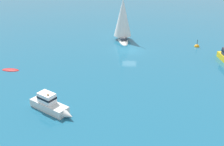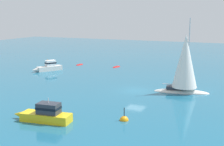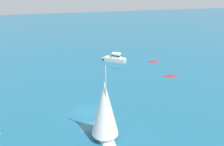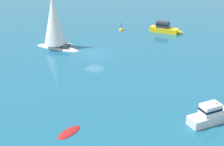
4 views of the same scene
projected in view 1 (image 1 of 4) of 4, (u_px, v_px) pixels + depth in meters
ground_plane at (130, 50)px, 46.21m from camera, size 160.00×160.00×0.00m
tender at (10, 70)px, 38.39m from camera, size 1.26×2.65×0.34m
sloop at (123, 21)px, 50.51m from camera, size 7.66×3.92×10.49m
motor_cruiser at (50, 105)px, 28.25m from camera, size 3.94×5.61×2.14m
channel_buoy at (197, 47)px, 47.97m from camera, size 0.90×0.90×1.78m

